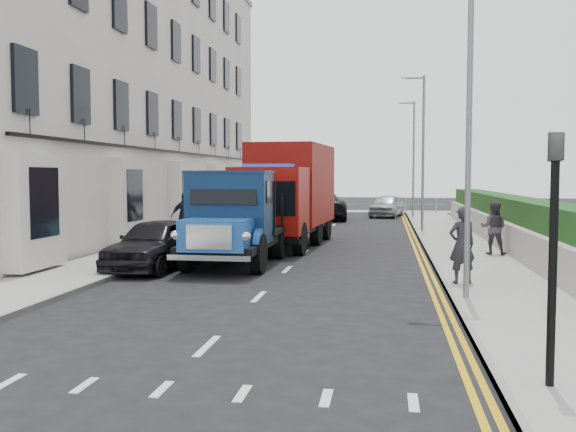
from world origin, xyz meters
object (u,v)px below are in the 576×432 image
(red_lorry, at_px, (288,192))
(lamp_mid, at_px, (420,144))
(bedford_lorry, at_px, (231,224))
(lamp_near, at_px, (463,105))
(pedestrian_east_near, at_px, (462,245))
(lamp_far, at_px, (412,152))
(parked_car_front, at_px, (156,244))

(red_lorry, bearing_deg, lamp_mid, 53.18)
(bedford_lorry, bearing_deg, lamp_mid, 64.95)
(lamp_mid, xyz_separation_m, bedford_lorry, (-5.76, -11.93, -2.77))
(lamp_near, distance_m, lamp_mid, 16.00)
(bedford_lorry, height_order, pedestrian_east_near, bedford_lorry)
(lamp_far, xyz_separation_m, parked_car_front, (-7.78, -22.43, -3.29))
(bedford_lorry, bearing_deg, parked_car_front, -165.44)
(lamp_mid, height_order, parked_car_front, lamp_mid)
(lamp_mid, distance_m, parked_car_front, 15.02)
(parked_car_front, bearing_deg, lamp_mid, 63.26)
(bedford_lorry, relative_size, parked_car_front, 1.37)
(bedford_lorry, xyz_separation_m, pedestrian_east_near, (5.99, -2.38, -0.22))
(bedford_lorry, distance_m, red_lorry, 6.11)
(lamp_mid, distance_m, pedestrian_east_near, 14.62)
(lamp_far, bearing_deg, bedford_lorry, -104.72)
(bedford_lorry, bearing_deg, lamp_near, -34.49)
(lamp_mid, bearing_deg, pedestrian_east_near, -89.11)
(lamp_near, height_order, lamp_far, same)
(lamp_mid, relative_size, lamp_far, 1.00)
(lamp_mid, xyz_separation_m, pedestrian_east_near, (0.22, -14.31, -2.99))
(parked_car_front, relative_size, pedestrian_east_near, 2.35)
(lamp_near, xyz_separation_m, lamp_far, (0.00, 26.00, 0.00))
(lamp_mid, xyz_separation_m, red_lorry, (-5.09, -5.91, -2.01))
(lamp_near, bearing_deg, lamp_mid, 90.00)
(lamp_near, relative_size, lamp_mid, 1.00)
(pedestrian_east_near, bearing_deg, lamp_near, 60.83)
(lamp_mid, height_order, pedestrian_east_near, lamp_mid)
(lamp_near, xyz_separation_m, pedestrian_east_near, (0.22, 1.69, -2.99))
(lamp_far, distance_m, pedestrian_east_near, 24.50)
(red_lorry, bearing_deg, lamp_far, 76.17)
(lamp_mid, bearing_deg, lamp_near, -90.00)
(lamp_near, xyz_separation_m, red_lorry, (-5.09, 10.09, -2.01))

